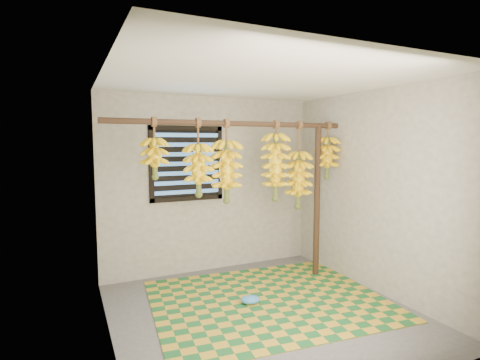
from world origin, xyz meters
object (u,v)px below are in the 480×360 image
banana_bunch_c (198,170)px  banana_bunch_f (327,158)px  banana_bunch_e (298,180)px  plastic_bag (250,300)px  woven_mat (268,300)px  banana_bunch_b (227,171)px  banana_bunch_d (276,167)px  support_post (317,201)px  banana_bunch_a (155,158)px

banana_bunch_c → banana_bunch_f: same height
banana_bunch_e → plastic_bag: bearing=-152.7°
woven_mat → banana_bunch_b: banana_bunch_b is taller
banana_bunch_b → banana_bunch_d: size_ratio=0.98×
banana_bunch_b → banana_bunch_d: (0.66, -0.00, 0.03)m
plastic_bag → banana_bunch_e: 1.62m
banana_bunch_b → banana_bunch_c: bearing=180.0°
banana_bunch_d → banana_bunch_e: bearing=0.0°
woven_mat → banana_bunch_e: banana_bunch_e is taller
banana_bunch_b → banana_bunch_e: same height
woven_mat → banana_bunch_d: (0.35, 0.47, 1.47)m
banana_bunch_b → banana_bunch_f: 1.46m
plastic_bag → banana_bunch_e: banana_bunch_e is taller
woven_mat → support_post: bearing=25.2°
plastic_bag → banana_bunch_c: bearing=131.4°
woven_mat → banana_bunch_b: size_ratio=2.63×
banana_bunch_f → banana_bunch_c: bearing=180.0°
support_post → banana_bunch_c: size_ratio=2.28×
banana_bunch_d → banana_bunch_f: 0.80m
banana_bunch_a → plastic_bag: bearing=-27.6°
banana_bunch_b → banana_bunch_a: bearing=-180.0°
support_post → banana_bunch_f: (0.15, 0.00, 0.58)m
woven_mat → banana_bunch_a: bearing=157.8°
woven_mat → plastic_bag: (-0.23, -0.01, 0.05)m
support_post → woven_mat: support_post is taller
support_post → banana_bunch_c: banana_bunch_c is taller
woven_mat → plastic_bag: 0.24m
banana_bunch_c → banana_bunch_f: bearing=-0.0°
support_post → banana_bunch_a: (-2.14, 0.00, 0.61)m
support_post → banana_bunch_e: banana_bunch_e is taller
support_post → banana_bunch_a: size_ratio=3.03×
banana_bunch_e → banana_bunch_b: bearing=180.0°
woven_mat → banana_bunch_f: (1.15, 0.47, 1.57)m
woven_mat → banana_bunch_a: banana_bunch_a is taller
banana_bunch_e → banana_bunch_f: 0.53m
banana_bunch_c → banana_bunch_a: bearing=-180.0°
banana_bunch_b → plastic_bag: bearing=-80.8°
plastic_bag → banana_bunch_c: size_ratio=0.25×
banana_bunch_d → woven_mat: bearing=-127.1°
support_post → plastic_bag: support_post is taller
banana_bunch_e → banana_bunch_d: bearing=-180.0°
woven_mat → banana_bunch_c: size_ratio=2.90×
banana_bunch_d → banana_bunch_e: size_ratio=0.89×
woven_mat → plastic_bag: size_ratio=11.68×
woven_mat → banana_bunch_a: (-1.15, 0.47, 1.61)m
banana_bunch_b → banana_bunch_d: same height
banana_bunch_b → banana_bunch_e: size_ratio=0.87×
banana_bunch_a → banana_bunch_f: (2.29, 0.00, -0.03)m
banana_bunch_b → banana_bunch_e: 1.01m
banana_bunch_b → banana_bunch_c: 0.35m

